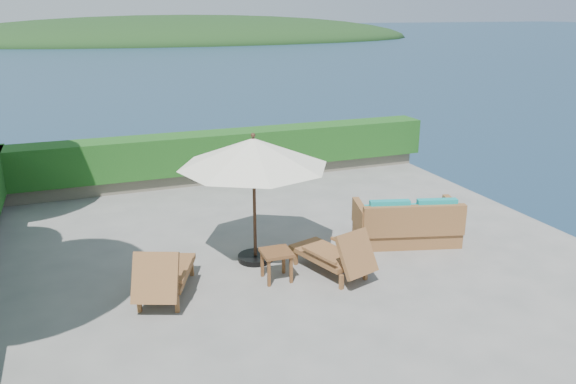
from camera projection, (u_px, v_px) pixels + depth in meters
name	position (u px, v px, depth m)	size (l,w,h in m)	color
ground	(288.00, 262.00, 10.49)	(12.00, 12.00, 0.00)	gray
foundation	(288.00, 334.00, 10.97)	(12.00, 12.00, 3.00)	#4C463C
offshore_island	(186.00, 40.00, 144.30)	(126.00, 57.60, 12.60)	#133318
planter_wall_far	(216.00, 175.00, 15.42)	(12.00, 0.60, 0.36)	gray
hedge_far	(215.00, 151.00, 15.21)	(12.40, 0.90, 1.00)	#144513
patio_umbrella	(253.00, 154.00, 9.93)	(3.01, 3.01, 2.44)	black
lounge_left	(164.00, 274.00, 9.09)	(1.28, 1.84, 0.98)	brown
lounge_right	(336.00, 254.00, 9.86)	(1.13, 1.77, 0.95)	brown
side_table	(276.00, 256.00, 9.67)	(0.52, 0.52, 0.54)	brown
wicker_loveseat	(407.00, 224.00, 11.27)	(2.25, 1.56, 1.00)	brown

